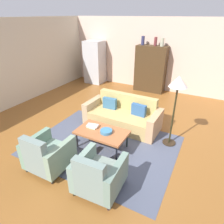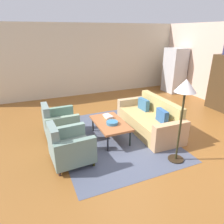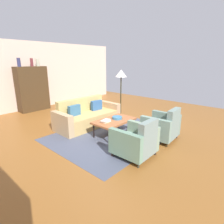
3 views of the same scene
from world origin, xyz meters
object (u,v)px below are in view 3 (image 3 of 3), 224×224
fruit_bowl (117,118)px  coffee_table (114,121)px  armchair_right (163,127)px  floor_lamp (121,78)px  armchair_left (137,142)px  vase_round (32,62)px  vase_tall (19,62)px  couch (87,117)px  vase_small (38,63)px  cabinet (32,89)px  book_stack (106,121)px

fruit_bowl → coffee_table: bearing=180.0°
armchair_right → floor_lamp: size_ratio=0.51×
fruit_bowl → armchair_left: bearing=-121.7°
coffee_table → vase_round: vase_round is taller
coffee_table → vase_tall: 4.59m
couch → armchair_left: armchair_left is taller
armchair_right → floor_lamp: (0.80, 2.08, 1.10)m
coffee_table → floor_lamp: 1.97m
couch → vase_tall: size_ratio=6.47×
couch → vase_small: (0.10, 3.08, 1.66)m
couch → armchair_left: (-0.60, -2.35, 0.06)m
vase_round → vase_small: (0.25, 0.00, -0.01)m
cabinet → armchair_right: bearing=-81.1°
fruit_bowl → vase_tall: 4.59m
fruit_bowl → vase_round: vase_round is taller
vase_round → cabinet: bearing=177.3°
vase_small → book_stack: bearing=-95.3°
coffee_table → armchair_right: size_ratio=1.36×
armchair_right → book_stack: armchair_right is taller
vase_tall → floor_lamp: 3.97m
cabinet → vase_small: size_ratio=6.07×
vase_tall → vase_small: 0.75m
couch → cabinet: bearing=-84.0°
armchair_right → vase_small: (-0.50, 5.44, 1.60)m
book_stack → armchair_right: bearing=-53.8°
coffee_table → cabinet: (-0.25, 4.27, 0.50)m
book_stack → floor_lamp: size_ratio=0.18×
book_stack → vase_round: size_ratio=0.95×
coffee_table → book_stack: bearing=169.0°
book_stack → floor_lamp: (1.69, 0.85, 0.97)m
cabinet → vase_small: (0.35, -0.00, 1.05)m
couch → cabinet: (-0.25, 3.09, 0.61)m
armchair_right → fruit_bowl: size_ratio=3.13×
armchair_left → floor_lamp: bearing=45.4°
vase_tall → floor_lamp: bearing=-58.6°
book_stack → vase_tall: (-0.36, 4.21, 1.49)m
couch → fruit_bowl: 1.21m
vase_round → vase_small: vase_round is taller
couch → book_stack: (-0.29, -1.13, 0.18)m
fruit_bowl → book_stack: (-0.41, 0.06, -0.00)m
couch → fruit_bowl: bearing=97.0°
armchair_right → cabinet: bearing=95.7°
vase_small → cabinet: bearing=179.2°
floor_lamp → cabinet: bearing=116.1°
book_stack → cabinet: size_ratio=0.17×
armchair_left → vase_tall: size_ratio=2.68×
cabinet → vase_round: vase_round is taller
book_stack → floor_lamp: 2.13m
armchair_right → fruit_bowl: (-0.48, 1.17, 0.13)m
couch → vase_round: 3.51m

